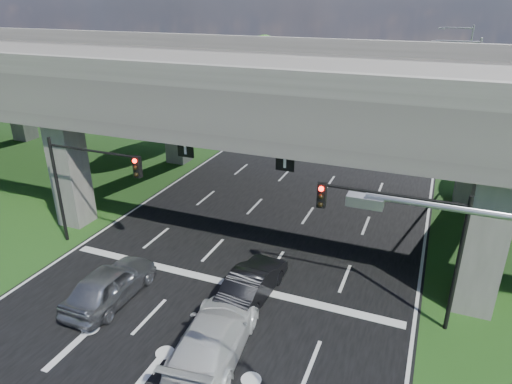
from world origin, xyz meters
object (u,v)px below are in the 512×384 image
Objects in this scene: signal_right at (403,230)px; streetlight_beyond at (462,67)px; signal_left at (87,176)px; car_white at (214,337)px; car_dark at (253,282)px; streetlight_far at (465,97)px; car_silver at (110,284)px.

signal_right is 0.60× the size of streetlight_beyond.
signal_left is 11.30m from car_white.
signal_left is 10.23m from car_dark.
streetlight_beyond is at bearing 90.00° from streetlight_far.
streetlight_far is 2.16× the size of car_dark.
streetlight_far is at bearing -90.00° from streetlight_beyond.
car_dark is at bearing -171.13° from signal_right.
car_dark is (5.80, 2.63, -0.09)m from car_silver.
streetlight_far reaches higher than signal_left.
car_dark is (-6.04, -0.94, -3.39)m from signal_right.
car_white is (-6.02, -4.89, -3.32)m from signal_right.
streetlight_far is at bearing -109.07° from car_dark.
streetlight_far is 1.00× the size of streetlight_beyond.
car_dark is at bearing -155.76° from car_silver.
signal_left is at bearing -131.78° from streetlight_far.
car_dark is at bearing -5.61° from signal_left.
signal_left is 0.60× the size of streetlight_far.
streetlight_far is at bearing 48.22° from signal_left.
car_silver is at bearing 26.94° from car_dark.
car_white is at bearing -140.91° from signal_right.
signal_left reaches higher than car_silver.
streetlight_beyond is (2.27, 36.06, 1.66)m from signal_right.
streetlight_far reaches higher than car_silver.
signal_right reaches higher than car_dark.
car_white is (5.82, -1.32, -0.01)m from car_silver.
signal_right reaches higher than car_silver.
car_silver is at bearing -120.86° from streetlight_far.
signal_right is 15.65m from signal_left.
signal_left is 40.30m from streetlight_beyond.
streetlight_far is at bearing -115.05° from car_white.
car_white is at bearing 167.09° from car_silver.
streetlight_beyond reaches higher than signal_left.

